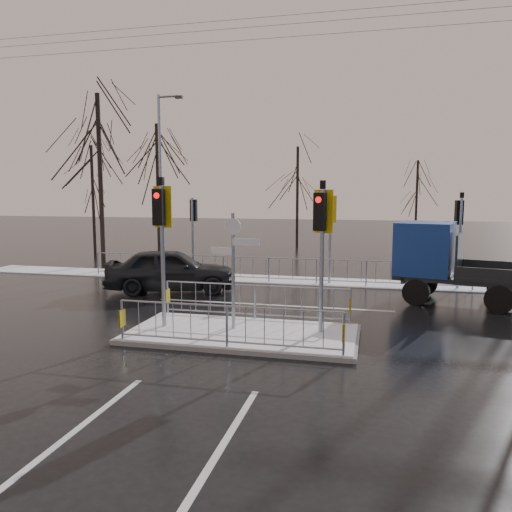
% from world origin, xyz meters
% --- Properties ---
extents(ground, '(120.00, 120.00, 0.00)m').
position_xyz_m(ground, '(0.00, 0.00, 0.00)').
color(ground, black).
rests_on(ground, ground).
extents(snow_verge, '(30.00, 2.00, 0.04)m').
position_xyz_m(snow_verge, '(0.00, 8.60, 0.02)').
color(snow_verge, white).
rests_on(snow_verge, ground).
extents(lane_markings, '(8.00, 11.38, 0.01)m').
position_xyz_m(lane_markings, '(0.00, -0.33, 0.00)').
color(lane_markings, silver).
rests_on(lane_markings, ground).
extents(traffic_island, '(6.00, 3.04, 4.15)m').
position_xyz_m(traffic_island, '(-0.01, 0.01, 0.39)').
color(traffic_island, slate).
rests_on(traffic_island, ground).
extents(far_kerb_fixtures, '(18.00, 0.65, 3.83)m').
position_xyz_m(far_kerb_fixtures, '(0.29, 8.09, 1.02)').
color(far_kerb_fixtures, gray).
rests_on(far_kerb_fixtures, ground).
extents(car_far_lane, '(5.26, 3.40, 1.67)m').
position_xyz_m(car_far_lane, '(-4.23, 5.23, 0.83)').
color(car_far_lane, black).
rests_on(car_far_lane, ground).
extents(flatbed_truck, '(6.25, 3.48, 2.74)m').
position_xyz_m(flatbed_truck, '(5.82, 5.63, 1.46)').
color(flatbed_truck, black).
rests_on(flatbed_truck, ground).
extents(tree_near_a, '(4.75, 4.75, 8.97)m').
position_xyz_m(tree_near_a, '(-10.50, 11.00, 6.11)').
color(tree_near_a, black).
rests_on(tree_near_a, ground).
extents(tree_near_b, '(4.00, 4.00, 7.55)m').
position_xyz_m(tree_near_b, '(-8.00, 12.50, 5.15)').
color(tree_near_b, black).
rests_on(tree_near_b, ground).
extents(tree_near_c, '(3.50, 3.50, 6.61)m').
position_xyz_m(tree_near_c, '(-12.50, 13.50, 4.50)').
color(tree_near_c, black).
rests_on(tree_near_c, ground).
extents(tree_far_a, '(3.75, 3.75, 7.08)m').
position_xyz_m(tree_far_a, '(-2.00, 22.00, 4.82)').
color(tree_far_a, black).
rests_on(tree_far_a, ground).
extents(tree_far_b, '(3.25, 3.25, 6.14)m').
position_xyz_m(tree_far_b, '(6.00, 24.00, 4.18)').
color(tree_far_b, black).
rests_on(tree_far_b, ground).
extents(street_lamp_left, '(1.25, 0.18, 8.20)m').
position_xyz_m(street_lamp_left, '(-6.43, 9.50, 4.49)').
color(street_lamp_left, gray).
rests_on(street_lamp_left, ground).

